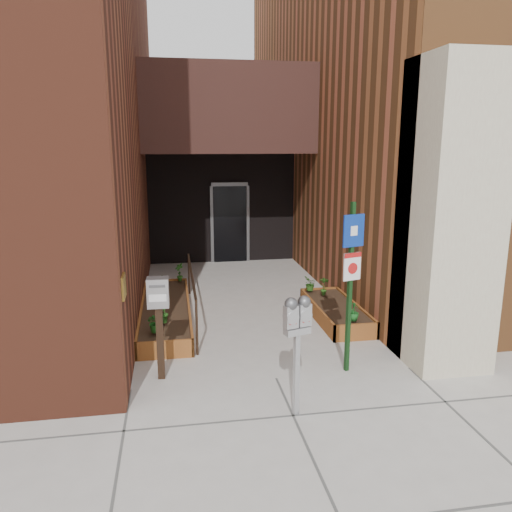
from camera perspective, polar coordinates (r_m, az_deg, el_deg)
name	(u,v)px	position (r m, az deg, el deg)	size (l,w,h in m)	color
ground	(276,378)	(7.23, 2.33, -13.81)	(80.00, 80.00, 0.00)	#9E9991
architecture	(215,72)	(13.38, -4.76, 20.22)	(20.00, 14.60, 10.00)	#602A1B
planter_left	(166,313)	(9.54, -10.28, -6.41)	(0.90, 3.60, 0.30)	brown
planter_right	(336,312)	(9.54, 9.09, -6.37)	(0.80, 2.20, 0.30)	brown
handrail	(192,281)	(9.31, -7.36, -2.83)	(0.04, 3.34, 0.90)	black
parking_meter	(297,324)	(5.92, 4.74, -7.77)	(0.35, 0.21, 1.50)	#A6A6A9
sign_post	(351,270)	(7.05, 10.83, -1.58)	(0.33, 0.13, 2.46)	black
payment_dropbox	(159,307)	(6.96, -11.07, -5.71)	(0.30, 0.23, 1.46)	black
shrub_left_a	(156,322)	(8.13, -11.37, -7.41)	(0.29, 0.29, 0.33)	#1B5B1A
shrub_left_b	(163,313)	(8.52, -10.61, -6.39)	(0.19, 0.19, 0.34)	#235618
shrub_left_c	(159,283)	(10.32, -10.99, -3.03)	(0.19, 0.19, 0.33)	#1D621C
shrub_left_d	(179,272)	(10.97, -8.74, -1.84)	(0.21, 0.21, 0.39)	#25611B
shrub_right_a	(354,311)	(8.63, 11.12, -6.20)	(0.18, 0.18, 0.33)	#195A1E
shrub_right_b	(324,286)	(9.94, 7.79, -3.40)	(0.20, 0.20, 0.37)	#2C611B
shrub_right_c	(310,284)	(10.19, 6.21, -3.17)	(0.27, 0.27, 0.30)	#265418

